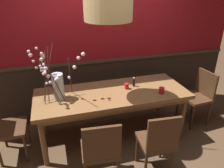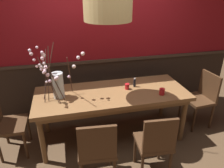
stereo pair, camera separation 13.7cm
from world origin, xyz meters
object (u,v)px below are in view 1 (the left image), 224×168
object	(u,v)px
chair_head_east_end	(199,94)
pendant_lamp	(108,9)
chair_near_side_left	(101,150)
candle_holder_nearer_center	(162,90)
chair_far_side_left	(79,88)
vase_with_blossoms	(57,84)
chair_far_side_right	(115,83)
condiment_bottle	(134,82)
chair_head_west_end	(4,125)
dining_table	(112,97)
chair_near_side_right	(158,141)
candle_holder_nearer_edge	(127,86)

from	to	relation	value
chair_head_east_end	pendant_lamp	size ratio (longest dim) A/B	0.78
chair_near_side_left	candle_holder_nearer_center	bearing A→B (deg)	29.35
chair_far_side_left	vase_with_blossoms	bearing A→B (deg)	-114.93
chair_far_side_right	condiment_bottle	xyz separation A→B (m)	(0.07, -0.72, 0.32)
chair_head_west_end	chair_near_side_left	bearing A→B (deg)	-35.84
dining_table	chair_head_west_end	size ratio (longest dim) A/B	2.42
chair_far_side_right	dining_table	bearing A→B (deg)	-110.43
chair_head_east_end	candle_holder_nearer_center	xyz separation A→B (m)	(-0.85, -0.23, 0.30)
chair_near_side_left	condiment_bottle	xyz separation A→B (m)	(0.74, 0.92, 0.33)
chair_far_side_left	chair_near_side_left	xyz separation A→B (m)	(-0.00, -1.67, 0.01)
chair_near_side_right	chair_near_side_left	xyz separation A→B (m)	(-0.68, 0.05, 0.00)
pendant_lamp	chair_near_side_right	bearing A→B (deg)	-64.84
chair_near_side_left	vase_with_blossoms	world-z (taller)	vase_with_blossoms
chair_head_east_end	chair_head_west_end	world-z (taller)	chair_head_east_end
chair_far_side_right	pendant_lamp	bearing A→B (deg)	-112.85
chair_near_side_right	pendant_lamp	xyz separation A→B (m)	(-0.38, 0.81, 1.40)
pendant_lamp	chair_near_side_left	bearing A→B (deg)	-111.80
dining_table	condiment_bottle	size ratio (longest dim) A/B	15.64
dining_table	chair_far_side_right	size ratio (longest dim) A/B	2.32
dining_table	chair_near_side_left	distance (m)	0.91
chair_near_side_left	candle_holder_nearer_edge	xyz separation A→B (m)	(0.61, 0.86, 0.31)
chair_head_east_end	chair_far_side_left	size ratio (longest dim) A/B	1.05
chair_near_side_left	chair_head_east_end	bearing A→B (deg)	23.24
dining_table	chair_head_east_end	bearing A→B (deg)	-0.24
vase_with_blossoms	condiment_bottle	world-z (taller)	vase_with_blossoms
dining_table	pendant_lamp	world-z (taller)	pendant_lamp
chair_near_side_left	candle_holder_nearer_edge	size ratio (longest dim) A/B	10.43
chair_near_side_left	candle_holder_nearer_center	size ratio (longest dim) A/B	9.65
pendant_lamp	chair_far_side_right	bearing A→B (deg)	67.15
dining_table	candle_holder_nearer_edge	xyz separation A→B (m)	(0.24, 0.05, 0.13)
chair_near_side_right	candle_holder_nearer_edge	world-z (taller)	chair_near_side_right
chair_near_side_right	chair_far_side_left	world-z (taller)	chair_near_side_right
chair_near_side_right	candle_holder_nearer_center	size ratio (longest dim) A/B	9.70
chair_head_west_end	vase_with_blossoms	xyz separation A→B (m)	(0.72, 0.04, 0.48)
chair_far_side_left	vase_with_blossoms	xyz separation A→B (m)	(-0.39, -0.84, 0.50)
chair_near_side_left	condiment_bottle	size ratio (longest dim) A/B	6.37
dining_table	pendant_lamp	size ratio (longest dim) A/B	1.87
chair_head_east_end	vase_with_blossoms	xyz separation A→B (m)	(-2.27, 0.03, 0.47)
chair_near_side_left	pendant_lamp	world-z (taller)	pendant_lamp
candle_holder_nearer_edge	condiment_bottle	bearing A→B (deg)	21.67
pendant_lamp	chair_far_side_left	bearing A→B (deg)	108.13
chair_head_west_end	pendant_lamp	bearing A→B (deg)	-1.79
chair_far_side_left	candle_holder_nearer_center	world-z (taller)	chair_far_side_left
dining_table	condiment_bottle	xyz separation A→B (m)	(0.37, 0.10, 0.15)
condiment_bottle	chair_near_side_right	bearing A→B (deg)	-93.57
chair_near_side_left	chair_far_side_left	bearing A→B (deg)	89.90
chair_far_side_left	chair_near_side_left	size ratio (longest dim) A/B	0.97
chair_head_west_end	candle_holder_nearer_center	size ratio (longest dim) A/B	9.79
vase_with_blossoms	pendant_lamp	distance (m)	1.15
chair_near_side_left	chair_far_side_right	bearing A→B (deg)	67.63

